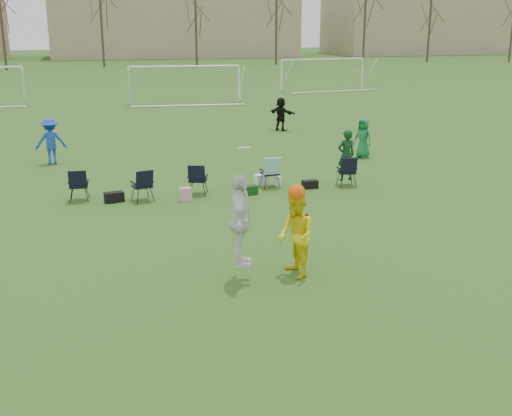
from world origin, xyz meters
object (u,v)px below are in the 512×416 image
object	(u,v)px
fielder_blue	(51,141)
goal_mid	(185,74)
fielder_green_far	(363,138)
center_contest	(270,228)
goal_right	(323,65)
fielder_black	(281,114)

from	to	relation	value
fielder_blue	goal_mid	xyz separation A→B (m)	(7.83, 18.11, 1.06)
fielder_green_far	center_contest	distance (m)	13.17
center_contest	goal_right	size ratio (longest dim) A/B	0.38
fielder_blue	fielder_black	world-z (taller)	fielder_blue
fielder_blue	center_contest	xyz separation A→B (m)	(4.81, -13.02, 0.24)
fielder_blue	fielder_green_far	bearing A→B (deg)	165.00
fielder_black	center_contest	world-z (taller)	center_contest
center_contest	goal_mid	bearing A→B (deg)	84.46
fielder_blue	goal_right	size ratio (longest dim) A/B	0.24
goal_mid	goal_right	bearing A→B (deg)	30.57
fielder_black	goal_right	xyz separation A→B (m)	(9.19, 18.74, 1.11)
fielder_black	goal_mid	size ratio (longest dim) A/B	0.22
fielder_blue	fielder_black	distance (m)	11.92
goal_mid	goal_right	world-z (taller)	same
goal_mid	fielder_green_far	bearing A→B (deg)	-74.73
fielder_blue	fielder_black	bearing A→B (deg)	-159.21
fielder_blue	fielder_green_far	size ratio (longest dim) A/B	1.12
center_contest	goal_mid	distance (m)	31.29
fielder_green_far	center_contest	xyz separation A→B (m)	(-7.00, -11.15, 0.33)
fielder_green_far	goal_right	distance (m)	27.22
goal_mid	goal_right	xyz separation A→B (m)	(12.00, 6.00, 0.00)
fielder_green_far	fielder_blue	bearing A→B (deg)	-134.31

